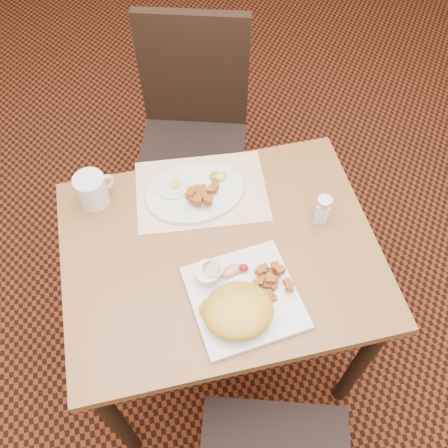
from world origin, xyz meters
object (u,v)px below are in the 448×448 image
at_px(table, 221,268).
at_px(plate_square, 244,298).
at_px(coffee_mug, 92,190).
at_px(plate_oval, 195,192).
at_px(salt_shaker, 322,209).
at_px(chair_far, 193,127).

distance_m(table, plate_square, 0.20).
xyz_separation_m(table, coffee_mug, (-0.33, 0.26, 0.16)).
bearing_deg(coffee_mug, table, -37.92).
bearing_deg(plate_square, plate_oval, 98.99).
relative_size(plate_square, plate_oval, 0.92).
bearing_deg(table, salt_shaker, 6.83).
height_order(table, salt_shaker, salt_shaker).
bearing_deg(coffee_mug, salt_shaker, -18.97).
bearing_deg(table, chair_far, 86.19).
relative_size(chair_far, plate_square, 3.46).
xyz_separation_m(plate_square, plate_oval, (-0.06, 0.38, 0.00)).
height_order(table, plate_square, plate_square).
relative_size(chair_far, salt_shaker, 9.70).
bearing_deg(plate_oval, coffee_mug, 171.06).
bearing_deg(coffee_mug, chair_far, 49.83).
bearing_deg(chair_far, plate_square, 105.70).
distance_m(chair_far, plate_square, 0.90).
relative_size(table, plate_oval, 2.96).
relative_size(chair_far, coffee_mug, 8.17).
xyz_separation_m(table, plate_oval, (-0.03, 0.21, 0.12)).
relative_size(plate_oval, salt_shaker, 3.05).
bearing_deg(chair_far, coffee_mug, 66.76).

